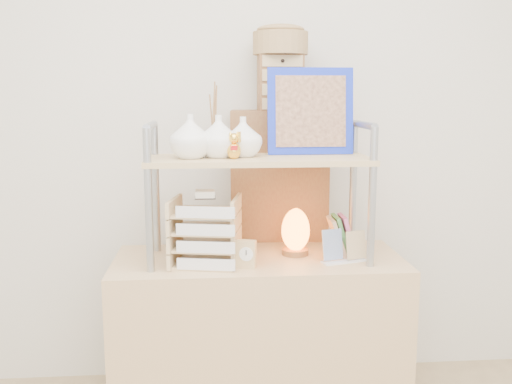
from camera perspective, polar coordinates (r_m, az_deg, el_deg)
desk at (r=2.52m, az=0.27°, el=-14.82°), size 1.20×0.50×0.75m
cabinet at (r=2.78m, az=2.26°, el=-5.89°), size 0.47×0.27×1.35m
hutch at (r=2.31m, az=-1.06°, el=4.44°), size 0.90×0.34×0.78m
letter_tray at (r=2.28m, az=-5.04°, el=-4.32°), size 0.28×0.27×0.30m
salt_lamp at (r=2.42m, az=3.97°, el=-3.93°), size 0.13×0.12×0.20m
desk_clock at (r=2.24m, az=-1.03°, el=-6.23°), size 0.08×0.06×0.11m
postcard_stand at (r=2.35m, az=8.77°, el=-6.01°), size 0.19×0.10×0.13m
drawer_chest at (r=2.65m, az=2.44°, el=10.86°), size 0.20×0.16×0.25m
woven_basket at (r=2.66m, az=2.46°, el=14.63°), size 0.25×0.25×0.10m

